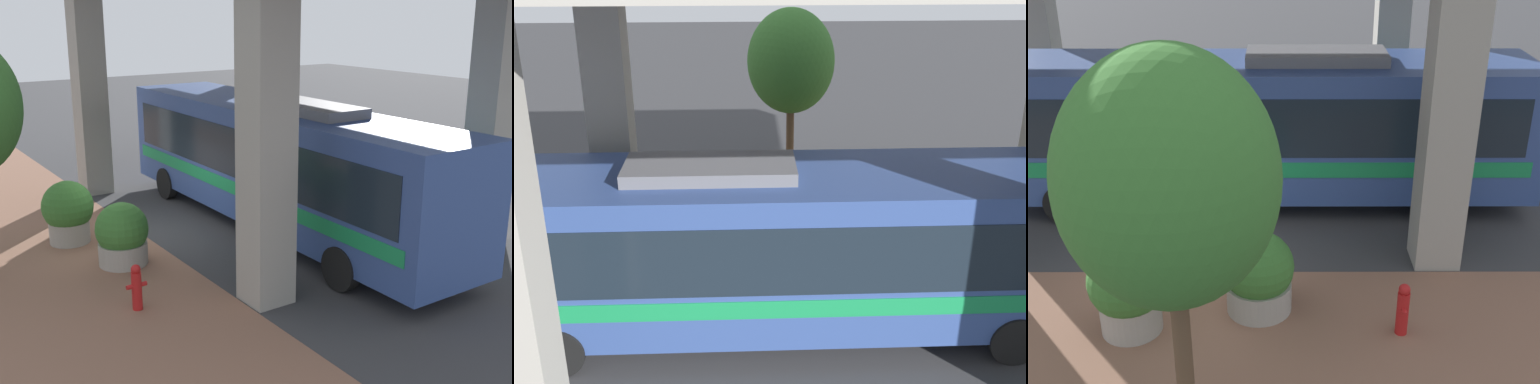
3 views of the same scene
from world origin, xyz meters
The scene contains 6 objects.
ground_plane centered at (0.00, 0.00, 0.00)m, with size 80.00×80.00×0.00m, color #38383A.
sidewalk_strip centered at (-3.00, 0.00, 0.01)m, with size 6.00×40.00×0.02m.
bus centered at (3.38, -1.42, 1.98)m, with size 2.77×12.51×3.65m.
fire_hydrant centered at (-1.93, -3.92, 0.50)m, with size 0.43×0.21×0.99m.
planter_front centered at (-1.22, -1.49, 0.73)m, with size 1.26×1.26×1.53m.
planter_middle centered at (-1.81, 0.68, 0.84)m, with size 1.33×1.33×1.66m.
Camera 1 is at (-6.55, -15.15, 5.93)m, focal length 45.00 mm.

